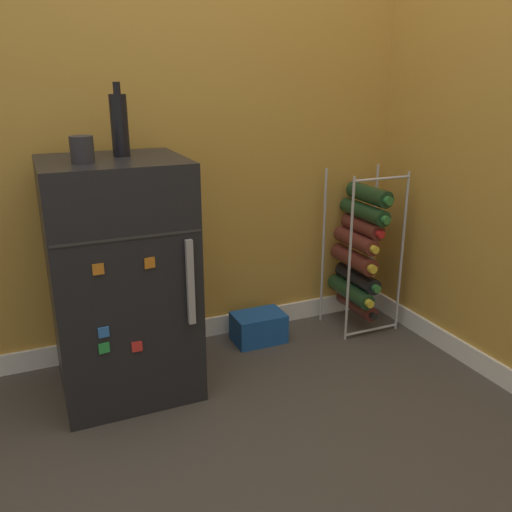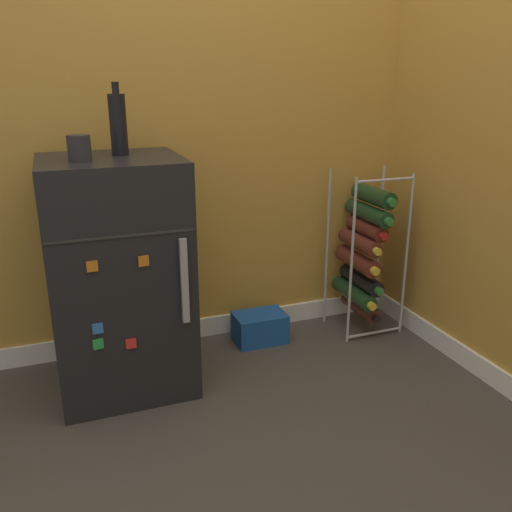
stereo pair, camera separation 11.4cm
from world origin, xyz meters
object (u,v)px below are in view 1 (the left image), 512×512
soda_box (259,327)px  fridge_top_cup (82,149)px  mini_fridge (121,280)px  fridge_top_bottle (119,124)px  wine_rack (359,251)px

soda_box → fridge_top_cup: (-0.72, -0.20, 0.87)m
mini_fridge → fridge_top_cup: size_ratio=10.31×
fridge_top_cup → fridge_top_bottle: 0.19m
mini_fridge → soda_box: (0.62, 0.14, -0.38)m
mini_fridge → fridge_top_bottle: 0.56m
soda_box → fridge_top_bottle: fridge_top_bottle is taller
mini_fridge → fridge_top_cup: (-0.10, -0.06, 0.49)m
soda_box → fridge_top_cup: size_ratio=2.68×
wine_rack → soda_box: (-0.50, 0.04, -0.31)m
wine_rack → fridge_top_bottle: bearing=-177.0°
mini_fridge → fridge_top_cup: fridge_top_cup is taller
wine_rack → fridge_top_cup: bearing=-172.5°
wine_rack → fridge_top_cup: fridge_top_cup is taller
fridge_top_cup → fridge_top_bottle: size_ratio=0.34×
wine_rack → fridge_top_bottle: 1.24m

